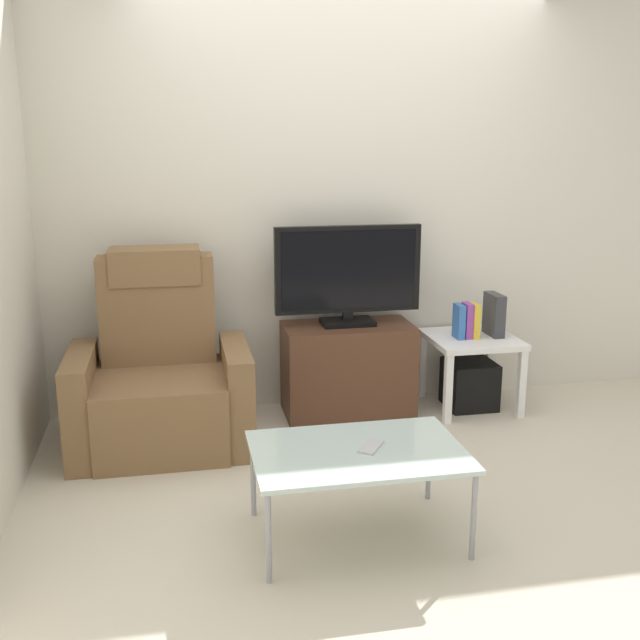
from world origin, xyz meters
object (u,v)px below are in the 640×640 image
at_px(coffee_table, 358,455).
at_px(recliner_armchair, 160,379).
at_px(side_table, 471,348).
at_px(book_middle, 467,320).
at_px(tv_stand, 348,369).
at_px(television, 348,273).
at_px(book_leftmost, 459,321).
at_px(subwoofer_box, 469,384).
at_px(game_console, 494,314).
at_px(book_rightmost, 474,321).
at_px(cell_phone, 371,447).

bearing_deg(coffee_table, recliner_armchair, 124.41).
xyz_separation_m(side_table, book_middle, (-0.05, -0.02, 0.18)).
xyz_separation_m(tv_stand, side_table, (0.79, -0.06, 0.11)).
xyz_separation_m(tv_stand, book_middle, (0.74, -0.08, 0.29)).
relative_size(television, book_leftmost, 4.18).
distance_m(television, book_middle, 0.81).
xyz_separation_m(side_table, book_leftmost, (-0.10, -0.02, 0.18)).
xyz_separation_m(recliner_armchair, coffee_table, (0.83, -1.22, 0.01)).
bearing_deg(coffee_table, book_leftmost, 54.35).
xyz_separation_m(television, recliner_armchair, (-1.14, -0.26, -0.51)).
height_order(subwoofer_box, coffee_table, coffee_table).
bearing_deg(recliner_armchair, television, 18.67).
bearing_deg(side_table, television, 174.61).
relative_size(side_table, book_leftmost, 2.52).
bearing_deg(subwoofer_box, recliner_armchair, -174.40).
xyz_separation_m(subwoofer_box, book_middle, (-0.05, -0.02, 0.43)).
xyz_separation_m(television, game_console, (0.93, -0.06, -0.29)).
relative_size(book_rightmost, coffee_table, 0.24).
distance_m(television, book_rightmost, 0.85).
xyz_separation_m(tv_stand, recliner_armchair, (-1.14, -0.24, 0.09)).
relative_size(tv_stand, television, 0.89).
distance_m(recliner_armchair, coffee_table, 1.47).
bearing_deg(tv_stand, book_middle, -5.81).
bearing_deg(tv_stand, television, 90.00).
bearing_deg(side_table, cell_phone, -126.51).
relative_size(subwoofer_box, book_rightmost, 1.39).
bearing_deg(book_rightmost, book_leftmost, 180.00).
xyz_separation_m(subwoofer_box, coffee_table, (-1.09, -1.40, 0.23)).
xyz_separation_m(television, book_leftmost, (0.69, -0.09, -0.31)).
distance_m(television, side_table, 0.93).
height_order(television, recliner_armchair, television).
height_order(book_middle, cell_phone, book_middle).
bearing_deg(cell_phone, tv_stand, 114.71).
distance_m(side_table, book_rightmost, 0.18).
bearing_deg(book_middle, game_console, 8.97).
bearing_deg(book_leftmost, television, 172.20).
bearing_deg(game_console, coffee_table, -131.19).
bearing_deg(side_table, tv_stand, 175.97).
height_order(book_leftmost, cell_phone, book_leftmost).
xyz_separation_m(book_leftmost, game_console, (0.24, 0.03, 0.03)).
xyz_separation_m(book_middle, game_console, (0.19, 0.03, 0.02)).
height_order(book_middle, coffee_table, book_middle).
xyz_separation_m(book_leftmost, coffee_table, (-0.99, -1.38, -0.19)).
bearing_deg(side_table, game_console, 3.95).
bearing_deg(coffee_table, television, 78.35).
bearing_deg(coffee_table, subwoofer_box, 52.11).
relative_size(side_table, subwoofer_box, 1.80).
bearing_deg(book_middle, book_leftmost, 180.00).
height_order(book_leftmost, book_rightmost, same).
height_order(recliner_armchair, cell_phone, recliner_armchair).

